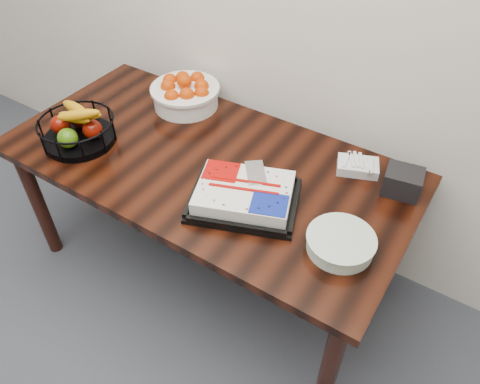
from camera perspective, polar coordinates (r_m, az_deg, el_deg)
The scene contains 7 objects.
table at distance 2.10m, azimuth -4.12°, elevation 2.14°, with size 1.80×0.90×0.75m.
cake_tray at distance 1.81m, azimuth 0.53°, elevation -0.39°, with size 0.50×0.45×0.09m.
tangerine_bowl at distance 2.36m, azimuth -6.72°, elevation 12.34°, with size 0.34×0.34×0.22m.
fruit_basket at distance 2.22m, azimuth -19.24°, elevation 7.35°, with size 0.34×0.34×0.18m.
plate_stack at distance 1.69m, azimuth 12.15°, elevation -6.12°, with size 0.25×0.25×0.06m.
fork_bag at distance 2.03m, azimuth 14.15°, elevation 3.10°, with size 0.20×0.17×0.05m.
napkin_box at distance 1.96m, azimuth 19.22°, elevation 1.19°, with size 0.14×0.12×0.10m, color black.
Camera 1 is at (0.99, 0.75, 2.04)m, focal length 35.00 mm.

